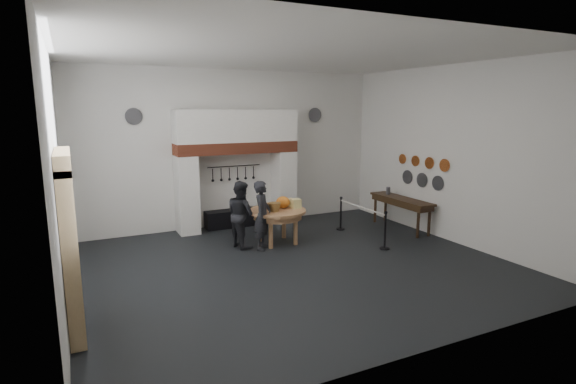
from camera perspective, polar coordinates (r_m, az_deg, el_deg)
name	(u,v)px	position (r m, az deg, el deg)	size (l,w,h in m)	color
floor	(295,265)	(10.04, 0.86, -9.28)	(9.00, 8.00, 0.02)	black
ceiling	(295,54)	(9.50, 0.94, 17.16)	(9.00, 8.00, 0.02)	silver
wall_back	(233,149)	(13.19, -7.02, 5.48)	(9.00, 0.02, 4.50)	silver
wall_front	(431,198)	(6.26, 17.70, -0.69)	(9.00, 0.02, 4.50)	silver
wall_left	(57,179)	(8.50, -27.27, 1.52)	(0.02, 8.00, 4.50)	silver
wall_right	(452,154)	(12.22, 20.15, 4.50)	(0.02, 8.00, 4.50)	silver
chimney_pier_left	(187,195)	(12.61, -12.72, -0.34)	(0.55, 0.70, 2.15)	silver
chimney_pier_right	(284,187)	(13.57, -0.53, 0.70)	(0.55, 0.70, 2.15)	silver
hearth_brick_band	(237,148)	(12.85, -6.51, 5.62)	(3.50, 0.72, 0.32)	#9E442B
chimney_hood	(236,126)	(12.81, -6.57, 8.34)	(3.50, 0.70, 0.90)	silver
iron_range	(238,218)	(13.26, -6.43, -3.26)	(1.90, 0.45, 0.50)	black
utensil_rail	(234,166)	(13.17, -6.85, 3.28)	(0.02, 0.02, 1.60)	black
door_recess	(64,252)	(7.74, -26.53, -6.84)	(0.04, 1.10, 2.50)	black
door_jamb_near	(71,262)	(7.05, -25.84, -8.00)	(0.22, 0.30, 2.60)	tan
door_jamb_far	(70,237)	(8.39, -25.93, -5.11)	(0.22, 0.30, 2.60)	tan
door_lintel	(62,161)	(7.46, -26.73, 3.55)	(0.22, 1.70, 0.30)	tan
wall_plaque	(64,207)	(9.40, -26.56, -1.68)	(0.05, 0.34, 0.44)	gold
work_table	(277,211)	(11.41, -1.34, -2.43)	(1.45, 1.45, 0.07)	tan
pumpkin	(283,202)	(11.54, -0.65, -1.31)	(0.36, 0.36, 0.31)	orange
cheese_block_big	(296,204)	(11.55, 1.01, -1.49)	(0.22, 0.22, 0.24)	#D6CE80
cheese_block_small	(290,202)	(11.80, 0.26, -1.31)	(0.18, 0.18, 0.20)	#DDC884
wicker_basket	(275,207)	(11.18, -1.73, -1.94)	(0.32, 0.32, 0.22)	olive
bread_loaf	(268,205)	(11.66, -2.51, -1.65)	(0.31, 0.18, 0.13)	#A8723B
visitor_near	(262,215)	(10.95, -3.28, -2.97)	(0.62, 0.41, 1.69)	black
visitor_far	(241,214)	(11.18, -5.96, -2.81)	(0.81, 0.63, 1.66)	black
side_table	(401,199)	(13.15, 14.20, -0.87)	(0.55, 2.20, 0.06)	#342313
pewter_jug	(388,191)	(13.58, 12.60, 0.16)	(0.12, 0.12, 0.22)	#4E4E53
copper_pan_a	(445,165)	(12.36, 19.26, 3.21)	(0.34, 0.34, 0.03)	#C6662D
copper_pan_b	(429,163)	(12.75, 17.52, 3.53)	(0.32, 0.32, 0.03)	#C6662D
copper_pan_c	(415,161)	(13.15, 15.87, 3.82)	(0.30, 0.30, 0.03)	#C6662D
copper_pan_d	(402,159)	(13.56, 14.33, 4.09)	(0.28, 0.28, 0.03)	#C6662D
pewter_plate_left	(438,183)	(12.57, 18.48, 1.07)	(0.40, 0.40, 0.03)	#4C4C51
pewter_plate_mid	(422,180)	(13.00, 16.64, 1.48)	(0.40, 0.40, 0.03)	#4C4C51
pewter_plate_right	(407,177)	(13.44, 14.92, 1.85)	(0.40, 0.40, 0.03)	#4C4C51
pewter_plate_back_left	(134,116)	(12.48, -19.00, 9.06)	(0.44, 0.44, 0.03)	#4C4C51
pewter_plate_back_right	(315,115)	(14.21, 3.44, 9.74)	(0.44, 0.44, 0.03)	#4C4C51
barrier_post_near	(385,231)	(11.26, 12.24, -4.91)	(0.05, 0.05, 0.90)	black
barrier_post_far	(341,214)	(12.83, 6.72, -2.81)	(0.05, 0.05, 0.90)	black
barrier_rope	(362,207)	(11.94, 9.35, -1.94)	(0.04, 0.04, 2.00)	beige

